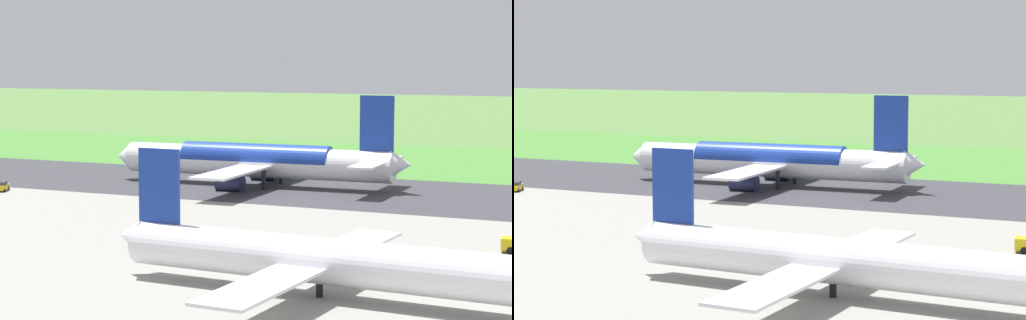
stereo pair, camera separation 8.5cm
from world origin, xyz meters
The scene contains 8 objects.
ground_plane centered at (0.00, 0.00, 0.00)m, with size 800.00×800.00×0.00m, color #547F3D.
runway_asphalt centered at (0.00, 0.00, 0.03)m, with size 600.00×37.99×0.06m, color #38383D.
grass_verge_foreground centered at (0.00, -44.00, 0.02)m, with size 600.00×80.00×0.04m, color #478534.
airliner_main centered at (-6.93, -0.01, 4.35)m, with size 54.09×44.19×15.88m.
airliner_parked_near centered at (-43.70, 67.78, 3.55)m, with size 44.52×36.40×13.00m.
service_car_followme centered at (28.96, 23.16, 0.84)m, with size 3.40×4.57×1.62m.
no_stopping_sign centered at (3.60, -45.70, 1.50)m, with size 0.60×0.10×2.52m.
traffic_cone_orange centered at (8.44, -46.07, 0.28)m, with size 0.40×0.40×0.55m, color orange.
Camera 2 is at (-75.11, 149.73, 22.03)m, focal length 68.33 mm.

